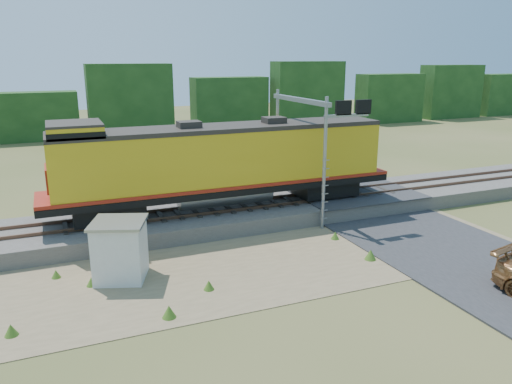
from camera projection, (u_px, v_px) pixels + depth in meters
name	position (u px, v px, depth m)	size (l,w,h in m)	color
ground	(293.00, 261.00, 21.63)	(140.00, 140.00, 0.00)	#475123
ballast	(244.00, 213.00, 26.87)	(70.00, 5.00, 0.80)	slate
rails	(244.00, 205.00, 26.75)	(70.00, 1.54, 0.16)	brown
dirt_shoulder	(246.00, 263.00, 21.34)	(26.00, 8.00, 0.03)	#8C7754
road	(412.00, 233.00, 24.85)	(7.00, 66.00, 0.86)	#38383A
tree_line_north	(139.00, 108.00, 54.69)	(130.00, 3.00, 6.50)	#183914
weed_clumps	(216.00, 273.00, 20.43)	(15.00, 6.20, 0.56)	#426A1E
locomotive	(220.00, 162.00, 25.64)	(18.38, 2.80, 4.74)	black
shed	(120.00, 250.00, 19.61)	(2.60, 2.60, 2.41)	silver
signal_gantry	(311.00, 125.00, 26.39)	(2.66, 6.20, 6.71)	gray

